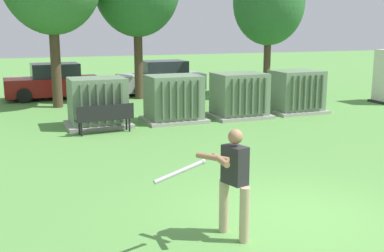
{
  "coord_description": "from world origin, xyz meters",
  "views": [
    {
      "loc": [
        -4.54,
        -6.69,
        3.26
      ],
      "look_at": [
        -0.53,
        3.5,
        1.0
      ],
      "focal_mm": 45.05,
      "sensor_mm": 36.0,
      "label": 1
    }
  ],
  "objects": [
    {
      "name": "ground_plane",
      "position": [
        0.0,
        0.0,
        0.0
      ],
      "size": [
        96.0,
        96.0,
        0.0
      ],
      "primitive_type": "plane",
      "color": "#5B9947"
    },
    {
      "name": "transformer_west",
      "position": [
        -1.67,
        9.13,
        0.79
      ],
      "size": [
        2.1,
        1.7,
        1.62
      ],
      "color": "#9E9B93",
      "rests_on": "ground"
    },
    {
      "name": "transformer_mid_west",
      "position": [
        0.95,
        8.99,
        0.79
      ],
      "size": [
        2.1,
        1.7,
        1.62
      ],
      "color": "#9E9B93",
      "rests_on": "ground"
    },
    {
      "name": "transformer_mid_east",
      "position": [
        3.45,
        8.87,
        0.79
      ],
      "size": [
        2.1,
        1.7,
        1.62
      ],
      "color": "#9E9B93",
      "rests_on": "ground"
    },
    {
      "name": "transformer_east",
      "position": [
        5.96,
        8.99,
        0.79
      ],
      "size": [
        2.1,
        1.7,
        1.62
      ],
      "color": "#9E9B93",
      "rests_on": "ground"
    },
    {
      "name": "park_bench",
      "position": [
        -1.68,
        7.92,
        0.54
      ],
      "size": [
        1.83,
        0.57,
        0.92
      ],
      "color": "black",
      "rests_on": "ground"
    },
    {
      "name": "batter",
      "position": [
        -1.37,
        -0.32,
        0.98
      ],
      "size": [
        1.6,
        0.77,
        1.74
      ],
      "color": "tan",
      "rests_on": "ground"
    },
    {
      "name": "tree_right",
      "position": [
        7.2,
        13.38,
        4.36
      ],
      "size": [
        3.33,
        3.33,
        6.35
      ],
      "color": "#4C3828",
      "rests_on": "ground"
    },
    {
      "name": "parked_car_leftmost",
      "position": [
        -2.4,
        16.19,
        0.75
      ],
      "size": [
        4.22,
        1.95,
        1.62
      ],
      "color": "maroon",
      "rests_on": "ground"
    },
    {
      "name": "parked_car_left_of_center",
      "position": [
        2.8,
        16.05,
        0.75
      ],
      "size": [
        4.22,
        1.96,
        1.62
      ],
      "color": "#B2B2B7",
      "rests_on": "ground"
    }
  ]
}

